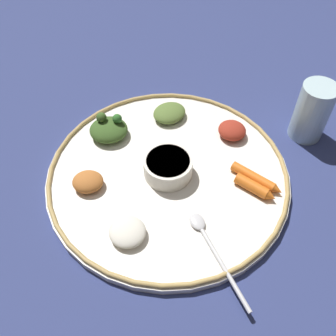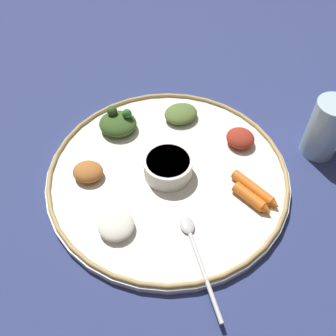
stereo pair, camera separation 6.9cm
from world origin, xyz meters
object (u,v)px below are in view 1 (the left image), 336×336
spoon (210,244)px  drinking_glass (311,115)px  carrot_near_spoon (255,188)px  center_bowl (168,166)px  greens_pile (109,129)px  carrot_outer (256,178)px

spoon → drinking_glass: (0.08, 0.32, 0.03)m
spoon → carrot_near_spoon: carrot_near_spoon is taller
center_bowl → spoon: center_bowl is taller
greens_pile → carrot_near_spoon: greens_pile is taller
center_bowl → spoon: size_ratio=0.60×
carrot_outer → drinking_glass: drinking_glass is taller
greens_pile → carrot_near_spoon: size_ratio=1.21×
drinking_glass → center_bowl: bearing=-132.7°
spoon → carrot_outer: 0.16m
spoon → greens_pile: greens_pile is taller
carrot_near_spoon → drinking_glass: bearing=75.7°
drinking_glass → carrot_near_spoon: bearing=-104.3°
center_bowl → carrot_outer: center_bowl is taller
center_bowl → drinking_glass: drinking_glass is taller
carrot_near_spoon → carrot_outer: carrot_near_spoon is taller
spoon → carrot_near_spoon: bearing=75.9°
carrot_outer → drinking_glass: 0.18m
spoon → drinking_glass: 0.34m
center_bowl → carrot_outer: bearing=17.9°
center_bowl → greens_pile: bearing=164.8°
greens_pile → drinking_glass: 0.39m
center_bowl → carrot_near_spoon: bearing=9.9°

